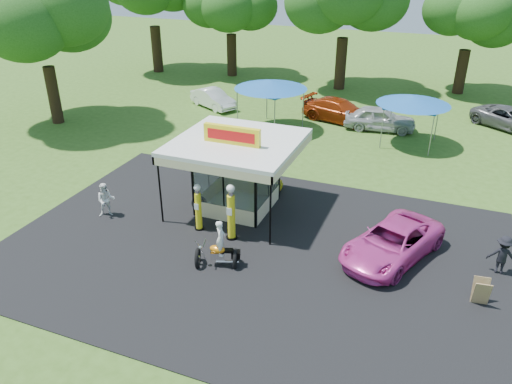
% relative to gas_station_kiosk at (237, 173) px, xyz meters
% --- Properties ---
extents(ground, '(120.00, 120.00, 0.00)m').
position_rel_gas_station_kiosk_xyz_m(ground, '(2.00, -4.99, -1.78)').
color(ground, '#36581B').
rests_on(ground, ground).
extents(asphalt_apron, '(20.00, 14.00, 0.04)m').
position_rel_gas_station_kiosk_xyz_m(asphalt_apron, '(2.00, -2.99, -1.76)').
color(asphalt_apron, black).
rests_on(asphalt_apron, ground).
extents(gas_station_kiosk, '(5.40, 5.40, 4.18)m').
position_rel_gas_station_kiosk_xyz_m(gas_station_kiosk, '(0.00, 0.00, 0.00)').
color(gas_station_kiosk, white).
rests_on(gas_station_kiosk, ground).
extents(gas_pump_left, '(0.41, 0.41, 2.19)m').
position_rel_gas_station_kiosk_xyz_m(gas_pump_left, '(-0.74, -2.50, -0.73)').
color(gas_pump_left, black).
rests_on(gas_pump_left, ground).
extents(gas_pump_right, '(0.47, 0.47, 2.53)m').
position_rel_gas_station_kiosk_xyz_m(gas_pump_right, '(0.88, -2.67, -0.57)').
color(gas_pump_right, black).
rests_on(gas_pump_right, ground).
extents(motorcycle, '(1.81, 1.31, 2.06)m').
position_rel_gas_station_kiosk_xyz_m(motorcycle, '(1.26, -4.63, -0.98)').
color(motorcycle, black).
rests_on(motorcycle, ground).
extents(spare_tires, '(0.92, 0.72, 0.75)m').
position_rel_gas_station_kiosk_xyz_m(spare_tires, '(-1.50, -0.99, -1.42)').
color(spare_tires, black).
rests_on(spare_tires, ground).
extents(a_frame_sign, '(0.57, 0.54, 0.98)m').
position_rel_gas_station_kiosk_xyz_m(a_frame_sign, '(10.56, -3.37, -1.29)').
color(a_frame_sign, '#593819').
rests_on(a_frame_sign, ground).
extents(kiosk_car, '(2.82, 1.13, 0.96)m').
position_rel_gas_station_kiosk_xyz_m(kiosk_car, '(-0.00, 2.21, -1.30)').
color(kiosk_car, yellow).
rests_on(kiosk_car, ground).
extents(pink_sedan, '(4.05, 5.50, 1.39)m').
position_rel_gas_station_kiosk_xyz_m(pink_sedan, '(7.30, -1.60, -1.09)').
color(pink_sedan, '#D3399A').
rests_on(pink_sedan, ground).
extents(spectator_west, '(1.00, 0.95, 1.62)m').
position_rel_gas_station_kiosk_xyz_m(spectator_west, '(-5.20, -2.96, -0.97)').
color(spectator_west, white).
rests_on(spectator_west, ground).
extents(spectator_east_a, '(1.04, 0.61, 1.59)m').
position_rel_gas_station_kiosk_xyz_m(spectator_east_a, '(11.26, -1.16, -0.99)').
color(spectator_east_a, black).
rests_on(spectator_east_a, ground).
extents(bg_car_a, '(4.35, 3.25, 1.37)m').
position_rel_gas_station_kiosk_xyz_m(bg_car_a, '(-8.10, 13.90, -1.10)').
color(bg_car_a, white).
rests_on(bg_car_a, ground).
extents(bg_car_b, '(5.67, 3.44, 1.54)m').
position_rel_gas_station_kiosk_xyz_m(bg_car_b, '(1.46, 14.20, -1.01)').
color(bg_car_b, '#922D0B').
rests_on(bg_car_b, ground).
extents(bg_car_c, '(4.79, 2.35, 1.57)m').
position_rel_gas_station_kiosk_xyz_m(bg_car_c, '(4.39, 13.45, -1.00)').
color(bg_car_c, '#B0B1B5').
rests_on(bg_car_c, ground).
extents(bg_car_d, '(5.41, 4.80, 1.39)m').
position_rel_gas_station_kiosk_xyz_m(bg_car_d, '(12.41, 16.94, -1.09)').
color(bg_car_d, '#545456').
rests_on(bg_car_d, ground).
extents(tent_west, '(4.74, 4.74, 3.31)m').
position_rel_gas_station_kiosk_xyz_m(tent_west, '(-2.41, 10.91, 1.21)').
color(tent_west, gray).
rests_on(tent_west, ground).
extents(tent_east, '(4.37, 4.37, 3.06)m').
position_rel_gas_station_kiosk_xyz_m(tent_east, '(6.47, 11.47, 0.98)').
color(tent_east, gray).
rests_on(tent_east, ground).
extents(oak_far_b, '(8.71, 8.71, 10.39)m').
position_rel_gas_station_kiosk_xyz_m(oak_far_b, '(-10.94, 23.71, 4.85)').
color(oak_far_b, black).
rests_on(oak_far_b, ground).
extents(oak_far_d, '(8.21, 8.21, 9.77)m').
position_rel_gas_station_kiosk_xyz_m(oak_far_d, '(8.95, 25.05, 4.44)').
color(oak_far_d, black).
rests_on(oak_far_d, ground).
extents(oak_near, '(9.93, 9.93, 11.44)m').
position_rel_gas_station_kiosk_xyz_m(oak_near, '(-16.58, 6.76, 5.38)').
color(oak_near, black).
rests_on(oak_near, ground).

